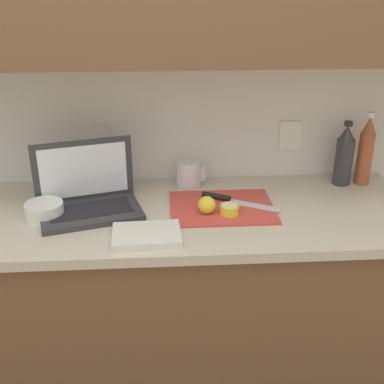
# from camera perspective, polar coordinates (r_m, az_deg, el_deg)

# --- Properties ---
(wall_back) EXTENTS (5.20, 0.38, 2.60)m
(wall_back) POSITION_cam_1_polar(r_m,az_deg,el_deg) (1.81, -7.33, 19.62)
(wall_back) COLOR white
(wall_back) RESTS_ON ground_plane
(counter_unit) EXTENTS (2.07, 0.63, 0.92)m
(counter_unit) POSITION_cam_1_polar(r_m,az_deg,el_deg) (1.99, -6.65, -14.02)
(counter_unit) COLOR brown
(counter_unit) RESTS_ON ground_plane
(laptop) EXTENTS (0.40, 0.32, 0.24)m
(laptop) POSITION_cam_1_polar(r_m,az_deg,el_deg) (1.77, -12.25, -0.33)
(laptop) COLOR #333338
(laptop) RESTS_ON counter_unit
(cutting_board) EXTENTS (0.38, 0.29, 0.01)m
(cutting_board) POSITION_cam_1_polar(r_m,az_deg,el_deg) (1.76, 3.55, -1.81)
(cutting_board) COLOR #D1473D
(cutting_board) RESTS_ON counter_unit
(knife) EXTENTS (0.28, 0.17, 0.02)m
(knife) POSITION_cam_1_polar(r_m,az_deg,el_deg) (1.80, 4.14, -0.82)
(knife) COLOR silver
(knife) RESTS_ON cutting_board
(lemon_half_cut) EXTENTS (0.07, 0.07, 0.04)m
(lemon_half_cut) POSITION_cam_1_polar(r_m,az_deg,el_deg) (1.70, 4.46, -2.06)
(lemon_half_cut) COLOR yellow
(lemon_half_cut) RESTS_ON cutting_board
(lemon_whole_beside) EXTENTS (0.06, 0.06, 0.06)m
(lemon_whole_beside) POSITION_cam_1_polar(r_m,az_deg,el_deg) (1.70, 1.76, -1.54)
(lemon_whole_beside) COLOR yellow
(lemon_whole_beside) RESTS_ON cutting_board
(bottle_green_soda) EXTENTS (0.07, 0.07, 0.26)m
(bottle_green_soda) POSITION_cam_1_polar(r_m,az_deg,el_deg) (2.03, 17.59, 4.10)
(bottle_green_soda) COLOR #333338
(bottle_green_soda) RESTS_ON counter_unit
(bottle_oil_tall) EXTENTS (0.06, 0.06, 0.30)m
(bottle_oil_tall) POSITION_cam_1_polar(r_m,az_deg,el_deg) (2.05, 19.87, 4.53)
(bottle_oil_tall) COLOR #A34C2D
(bottle_oil_tall) RESTS_ON counter_unit
(measuring_cup) EXTENTS (0.11, 0.09, 0.11)m
(measuring_cup) POSITION_cam_1_polar(r_m,az_deg,el_deg) (1.92, -0.43, 2.10)
(measuring_cup) COLOR silver
(measuring_cup) RESTS_ON counter_unit
(bowl_white) EXTENTS (0.13, 0.13, 0.06)m
(bowl_white) POSITION_cam_1_polar(r_m,az_deg,el_deg) (1.76, -17.08, -2.13)
(bowl_white) COLOR white
(bowl_white) RESTS_ON counter_unit
(dish_towel) EXTENTS (0.23, 0.17, 0.02)m
(dish_towel) POSITION_cam_1_polar(r_m,az_deg,el_deg) (1.56, -5.41, -5.12)
(dish_towel) COLOR silver
(dish_towel) RESTS_ON counter_unit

